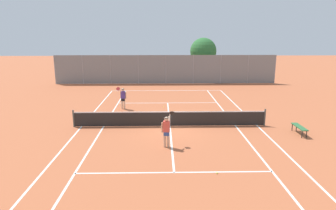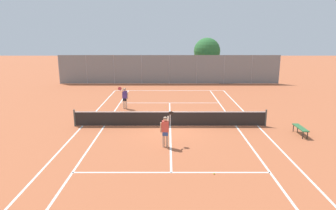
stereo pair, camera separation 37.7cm
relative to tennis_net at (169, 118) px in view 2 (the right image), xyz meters
name	(u,v)px [view 2 (the right image)]	position (x,y,z in m)	size (l,w,h in m)	color
ground_plane	(169,126)	(0.00, 0.00, -0.51)	(120.00, 120.00, 0.00)	#B25B38
court_line_markings	(169,126)	(0.00, 0.00, -0.51)	(11.10, 23.90, 0.01)	silver
tennis_net	(169,118)	(0.00, 0.00, 0.00)	(12.00, 0.10, 1.07)	#474C47
player_near_side	(165,130)	(-0.27, -3.50, 0.42)	(0.69, 0.73, 1.77)	#D8A884
player_far_left	(124,97)	(-3.45, 4.46, 0.42)	(0.67, 0.73, 1.77)	beige
loose_tennis_ball_0	(213,173)	(1.77, -6.56, -0.48)	(0.07, 0.07, 0.07)	#D1DB33
loose_tennis_ball_1	(164,107)	(-0.36, 4.94, -0.48)	(0.07, 0.07, 0.07)	#D1DB33
courtside_bench	(300,128)	(7.40, -1.67, -0.10)	(0.36, 1.50, 0.47)	#2D6638
back_fence	(168,69)	(0.00, 16.14, 1.13)	(25.16, 0.08, 3.28)	gray
tree_behind_left	(205,52)	(4.52, 19.08, 2.92)	(3.21, 3.21, 5.14)	brown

